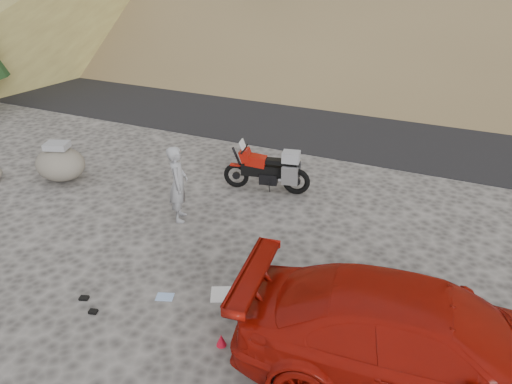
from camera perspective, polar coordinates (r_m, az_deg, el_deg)
ground at (r=10.21m, az=-8.84°, el=-5.90°), size 140.00×140.00×0.00m
road at (r=17.67m, az=7.21°, el=8.64°), size 120.00×7.00×0.05m
motorcycle at (r=11.95m, az=1.65°, el=2.49°), size 2.12×0.86×1.27m
man at (r=11.10m, az=-8.57°, el=-2.99°), size 0.63×0.73×1.69m
red_car at (r=7.71m, az=17.74°, el=-20.05°), size 5.27×2.70×1.47m
boulder at (r=13.52m, az=-21.47°, el=3.09°), size 1.42×1.26×1.02m
gear_white_cloth at (r=8.80m, az=-3.57°, el=-11.60°), size 0.63×0.60×0.02m
gear_blue_mat at (r=8.81m, az=-0.82°, el=-10.93°), size 0.40×0.36×0.15m
gear_bottle at (r=8.33m, az=-2.72°, el=-13.33°), size 0.09×0.09×0.20m
gear_funnel at (r=7.84m, az=-3.99°, el=-16.52°), size 0.19×0.19×0.20m
gear_glove_a at (r=9.17m, az=-19.05°, el=-11.39°), size 0.18×0.15×0.04m
gear_glove_b at (r=8.83m, az=-18.12°, el=-12.86°), size 0.16×0.13×0.05m
gear_blue_cloth at (r=8.87m, az=-10.38°, el=-11.70°), size 0.35×0.31×0.01m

